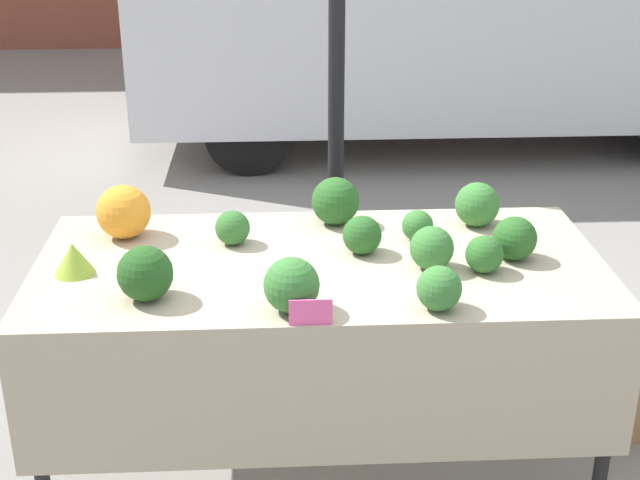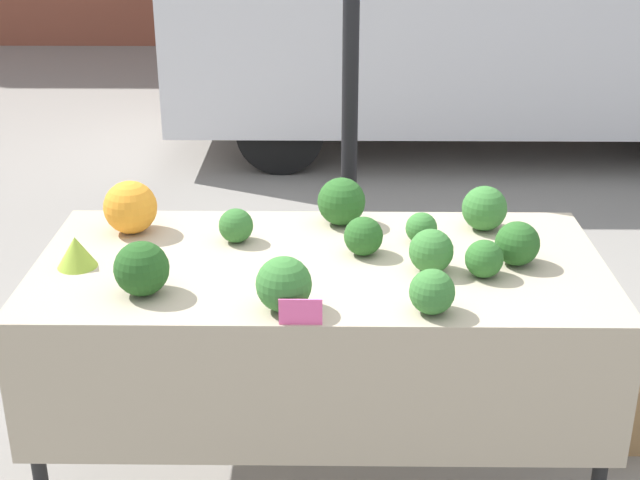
{
  "view_description": "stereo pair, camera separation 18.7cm",
  "coord_description": "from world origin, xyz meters",
  "views": [
    {
      "loc": [
        -0.15,
        -2.83,
        2.18
      ],
      "look_at": [
        0.0,
        0.0,
        0.96
      ],
      "focal_mm": 50.0,
      "sensor_mm": 36.0,
      "label": 1
    },
    {
      "loc": [
        0.03,
        -2.83,
        2.18
      ],
      "look_at": [
        0.0,
        0.0,
        0.96
      ],
      "focal_mm": 50.0,
      "sensor_mm": 36.0,
      "label": 2
    }
  ],
  "objects": [
    {
      "name": "ground_plane",
      "position": [
        0.0,
        0.0,
        0.0
      ],
      "size": [
        40.0,
        40.0,
        0.0
      ],
      "primitive_type": "plane",
      "color": "gray"
    },
    {
      "name": "broccoli_head_10",
      "position": [
        0.35,
        -0.38,
        0.95
      ],
      "size": [
        0.14,
        0.14,
        0.14
      ],
      "color": "#387533",
      "rests_on": "market_table"
    },
    {
      "name": "broccoli_head_2",
      "position": [
        0.55,
        -0.12,
        0.95
      ],
      "size": [
        0.13,
        0.13,
        0.13
      ],
      "color": "#2D6628",
      "rests_on": "market_table"
    },
    {
      "name": "price_sign",
      "position": [
        -0.05,
        -0.46,
        0.92
      ],
      "size": [
        0.13,
        0.01,
        0.08
      ],
      "color": "#F45B9E",
      "rests_on": "market_table"
    },
    {
      "name": "broccoli_head_7",
      "position": [
        -0.31,
        0.17,
        0.94
      ],
      "size": [
        0.13,
        0.13,
        0.13
      ],
      "color": "#336B2D",
      "rests_on": "market_table"
    },
    {
      "name": "broccoli_head_6",
      "position": [
        0.15,
        0.06,
        0.95
      ],
      "size": [
        0.14,
        0.14,
        0.14
      ],
      "color": "#285B23",
      "rests_on": "market_table"
    },
    {
      "name": "produce_crate",
      "position": [
        1.29,
        0.23,
        0.15
      ],
      "size": [
        0.48,
        0.31,
        0.3
      ],
      "color": "tan",
      "rests_on": "ground_plane"
    },
    {
      "name": "broccoli_head_5",
      "position": [
        -0.57,
        -0.26,
        0.97
      ],
      "size": [
        0.18,
        0.18,
        0.18
      ],
      "color": "#23511E",
      "rests_on": "market_table"
    },
    {
      "name": "broccoli_head_9",
      "position": [
        0.38,
        -0.08,
        0.96
      ],
      "size": [
        0.15,
        0.15,
        0.15
      ],
      "color": "#387533",
      "rests_on": "market_table"
    },
    {
      "name": "broccoli_head_0",
      "position": [
        0.37,
        0.17,
        0.94
      ],
      "size": [
        0.12,
        0.12,
        0.12
      ],
      "color": "#387533",
      "rests_on": "market_table"
    },
    {
      "name": "broccoli_head_3",
      "position": [
        0.68,
        -0.02,
        0.96
      ],
      "size": [
        0.15,
        0.15,
        0.15
      ],
      "color": "#285B23",
      "rests_on": "market_table"
    },
    {
      "name": "broccoli_head_1",
      "position": [
        0.08,
        0.35,
        0.97
      ],
      "size": [
        0.18,
        0.18,
        0.18
      ],
      "color": "#285B23",
      "rests_on": "market_table"
    },
    {
      "name": "romanesco_head",
      "position": [
        -0.84,
        -0.06,
        0.94
      ],
      "size": [
        0.14,
        0.14,
        0.11
      ],
      "color": "#93B238",
      "rests_on": "market_table"
    },
    {
      "name": "market_table",
      "position": [
        0.0,
        -0.07,
        0.78
      ],
      "size": [
        1.99,
        0.95,
        0.88
      ],
      "color": "tan",
      "rests_on": "ground_plane"
    },
    {
      "name": "broccoli_head_4",
      "position": [
        -0.11,
        -0.37,
        0.97
      ],
      "size": [
        0.18,
        0.18,
        0.18
      ],
      "color": "#387533",
      "rests_on": "market_table"
    },
    {
      "name": "tent_pole",
      "position": [
        0.12,
        0.89,
        1.28
      ],
      "size": [
        0.07,
        0.07,
        2.56
      ],
      "color": "black",
      "rests_on": "ground_plane"
    },
    {
      "name": "orange_cauliflower",
      "position": [
        -0.71,
        0.25,
        0.98
      ],
      "size": [
        0.2,
        0.2,
        0.2
      ],
      "color": "orange",
      "rests_on": "market_table"
    },
    {
      "name": "broccoli_head_8",
      "position": [
        0.62,
        0.3,
        0.97
      ],
      "size": [
        0.17,
        0.17,
        0.17
      ],
      "color": "#387533",
      "rests_on": "market_table"
    }
  ]
}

